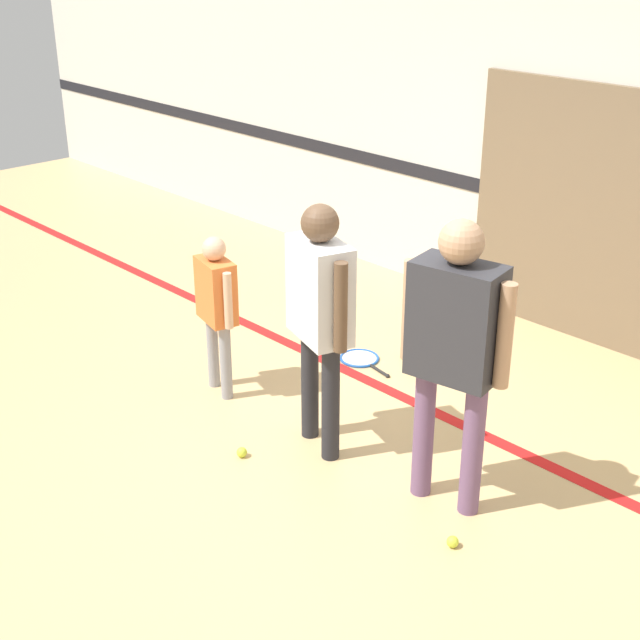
{
  "coord_description": "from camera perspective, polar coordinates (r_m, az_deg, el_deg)",
  "views": [
    {
      "loc": [
        3.43,
        -3.38,
        3.08
      ],
      "look_at": [
        -0.09,
        -0.01,
        0.88
      ],
      "focal_mm": 50.0,
      "sensor_mm": 36.0,
      "label": 1
    }
  ],
  "objects": [
    {
      "name": "ground_plane",
      "position": [
        5.72,
        0.68,
        -8.32
      ],
      "size": [
        16.0,
        16.0,
        0.0
      ],
      "primitive_type": "plane",
      "color": "tan"
    },
    {
      "name": "wall_back",
      "position": [
        7.12,
        16.68,
        11.26
      ],
      "size": [
        16.0,
        0.07,
        3.2
      ],
      "color": "silver",
      "rests_on": "ground_plane"
    },
    {
      "name": "wall_panel",
      "position": [
        7.04,
        18.58,
        5.82
      ],
      "size": [
        2.54,
        0.05,
        2.0
      ],
      "color": "#756047",
      "rests_on": "ground_plane"
    },
    {
      "name": "floor_stripe",
      "position": [
        6.25,
        6.27,
        -5.35
      ],
      "size": [
        14.4,
        0.1,
        0.01
      ],
      "color": "red",
      "rests_on": "ground_plane"
    },
    {
      "name": "person_instructor",
      "position": [
        5.3,
        0.0,
        1.08
      ],
      "size": [
        0.58,
        0.37,
        1.6
      ],
      "rotation": [
        0.0,
        0.0,
        -0.31
      ],
      "color": "#232328",
      "rests_on": "ground_plane"
    },
    {
      "name": "person_student_left",
      "position": [
        6.11,
        -6.65,
        1.37
      ],
      "size": [
        0.43,
        0.25,
        1.16
      ],
      "rotation": [
        0.0,
        0.0,
        -0.23
      ],
      "color": "gray",
      "rests_on": "ground_plane"
    },
    {
      "name": "person_student_right",
      "position": [
        4.79,
        8.63,
        -1.05
      ],
      "size": [
        0.64,
        0.34,
        1.7
      ],
      "rotation": [
        0.0,
        0.0,
        -2.96
      ],
      "color": "#6B4C70",
      "rests_on": "ground_plane"
    },
    {
      "name": "racket_spare_on_floor",
      "position": [
        6.82,
        2.62,
        -2.51
      ],
      "size": [
        0.54,
        0.35,
        0.03
      ],
      "rotation": [
        0.0,
        0.0,
        6.11
      ],
      "color": "blue",
      "rests_on": "ground_plane"
    },
    {
      "name": "tennis_ball_near_instructor",
      "position": [
        5.65,
        -5.03,
        -8.43
      ],
      "size": [
        0.07,
        0.07,
        0.07
      ],
      "primitive_type": "sphere",
      "color": "#CCE038",
      "rests_on": "ground_plane"
    },
    {
      "name": "tennis_ball_by_spare_racket",
      "position": [
        6.85,
        5.42,
        -2.24
      ],
      "size": [
        0.07,
        0.07,
        0.07
      ],
      "primitive_type": "sphere",
      "color": "#CCE038",
      "rests_on": "ground_plane"
    },
    {
      "name": "tennis_ball_stray_left",
      "position": [
        6.65,
        5.86,
        -3.11
      ],
      "size": [
        0.07,
        0.07,
        0.07
      ],
      "primitive_type": "sphere",
      "color": "#CCE038",
      "rests_on": "ground_plane"
    },
    {
      "name": "tennis_ball_stray_right",
      "position": [
        4.97,
        8.48,
        -13.86
      ],
      "size": [
        0.07,
        0.07,
        0.07
      ],
      "primitive_type": "sphere",
      "color": "#CCE038",
      "rests_on": "ground_plane"
    }
  ]
}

